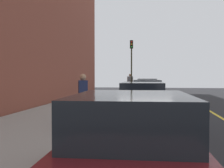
# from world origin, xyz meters

# --- Properties ---
(ground_plane) EXTENTS (56.00, 56.00, 0.00)m
(ground_plane) POSITION_xyz_m (0.00, 0.00, 0.00)
(ground_plane) COLOR black
(sidewalk) EXTENTS (28.00, 4.60, 0.15)m
(sidewalk) POSITION_xyz_m (0.00, -3.30, 0.07)
(sidewalk) COLOR gray
(sidewalk) RESTS_ON ground
(lane_stripe_centre) EXTENTS (28.00, 0.14, 0.01)m
(lane_stripe_centre) POSITION_xyz_m (0.00, 3.20, 0.00)
(lane_stripe_centre) COLOR gold
(lane_stripe_centre) RESTS_ON ground
(snow_bank_curb) EXTENTS (5.46, 0.56, 0.22)m
(snow_bank_curb) POSITION_xyz_m (2.26, -0.70, 0.11)
(snow_bank_curb) COLOR white
(snow_bank_curb) RESTS_ON ground
(parked_car_black) EXTENTS (4.56, 1.94, 1.51)m
(parked_car_black) POSITION_xyz_m (-10.96, 0.01, 0.76)
(parked_car_black) COLOR black
(parked_car_black) RESTS_ON ground
(parked_car_charcoal) EXTENTS (4.72, 1.98, 1.51)m
(parked_car_charcoal) POSITION_xyz_m (-4.04, 0.06, 0.76)
(parked_car_charcoal) COLOR black
(parked_car_charcoal) RESTS_ON ground
(parked_car_navy) EXTENTS (4.72, 1.97, 1.51)m
(parked_car_navy) POSITION_xyz_m (2.09, -0.06, 0.76)
(parked_car_navy) COLOR black
(parked_car_navy) RESTS_ON ground
(parked_car_maroon) EXTENTS (4.26, 2.01, 1.51)m
(parked_car_maroon) POSITION_xyz_m (9.00, -0.02, 0.76)
(parked_car_maroon) COLOR black
(parked_car_maroon) RESTS_ON ground
(pedestrian_navy_coat) EXTENTS (0.52, 0.54, 1.68)m
(pedestrian_navy_coat) POSITION_xyz_m (3.64, -2.03, 1.05)
(pedestrian_navy_coat) COLOR black
(pedestrian_navy_coat) RESTS_ON sidewalk
(pedestrian_grey_coat) EXTENTS (0.57, 0.55, 1.79)m
(pedestrian_grey_coat) POSITION_xyz_m (-12.17, -1.58, 1.10)
(pedestrian_grey_coat) COLOR black
(pedestrian_grey_coat) RESTS_ON sidewalk
(traffic_light_pole) EXTENTS (0.35, 0.26, 4.70)m
(traffic_light_pole) POSITION_xyz_m (-11.14, -1.38, 3.30)
(traffic_light_pole) COLOR #2D2D19
(traffic_light_pole) RESTS_ON sidewalk
(rolling_suitcase) EXTENTS (0.34, 0.22, 0.92)m
(rolling_suitcase) POSITION_xyz_m (-11.78, -1.46, 0.43)
(rolling_suitcase) COLOR #471E19
(rolling_suitcase) RESTS_ON sidewalk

